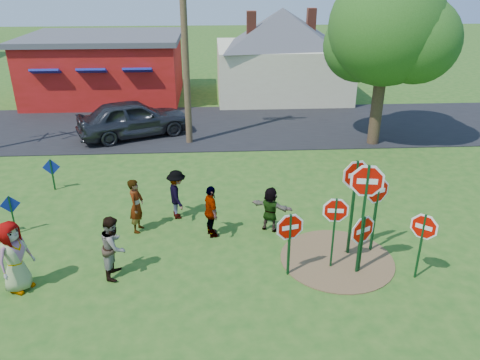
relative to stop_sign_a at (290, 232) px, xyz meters
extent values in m
plane|color=#235217|center=(-3.00, 1.60, -1.32)|extent=(120.00, 120.00, 0.00)
cube|color=black|center=(-3.00, 13.10, -1.30)|extent=(120.00, 7.50, 0.04)
cylinder|color=brown|center=(1.50, 0.60, -1.31)|extent=(3.20, 3.20, 0.03)
cube|color=maroon|center=(-8.50, 19.60, 0.48)|extent=(9.00, 7.00, 3.60)
cube|color=#4C4C51|center=(-8.50, 19.60, 2.43)|extent=(9.40, 7.40, 0.30)
cube|color=navy|center=(-11.00, 16.00, 1.08)|extent=(1.60, 0.78, 0.45)
cube|color=navy|center=(-8.50, 16.00, 1.08)|extent=(1.60, 0.78, 0.45)
cube|color=navy|center=(-6.00, 16.00, 1.08)|extent=(1.60, 0.78, 0.45)
cube|color=beige|center=(2.50, 19.60, 0.28)|extent=(8.00, 7.00, 3.20)
pyramid|color=#4C4C51|center=(2.50, 19.60, 4.08)|extent=(9.40, 9.40, 2.20)
cube|color=brown|center=(0.50, 18.60, 3.28)|extent=(0.55, 0.55, 1.40)
cube|color=brown|center=(4.50, 20.60, 3.28)|extent=(0.55, 0.55, 1.40)
cube|color=#103D1B|center=(0.00, 0.00, -0.41)|extent=(0.07, 0.08, 1.83)
cylinder|color=white|center=(0.00, 0.00, 0.14)|extent=(1.00, 0.26, 1.02)
cylinder|color=#B40901|center=(0.00, 0.00, 0.14)|extent=(0.86, 0.23, 0.88)
cube|color=white|center=(0.00, 0.00, 0.14)|extent=(0.44, 0.11, 0.13)
cube|color=#103D1B|center=(1.89, 0.90, 0.13)|extent=(0.07, 0.09, 2.90)
cylinder|color=white|center=(1.89, 0.90, 1.18)|extent=(1.07, 0.29, 1.09)
cylinder|color=#B40901|center=(1.89, 0.90, 1.18)|extent=(0.92, 0.25, 0.94)
cube|color=white|center=(1.89, 0.90, 1.18)|extent=(0.47, 0.12, 0.14)
cylinder|color=gold|center=(1.89, 0.90, 1.18)|extent=(1.06, 0.28, 1.09)
cube|color=#103D1B|center=(1.88, -0.02, 0.25)|extent=(0.07, 0.09, 3.15)
cylinder|color=white|center=(1.88, -0.02, 1.40)|extent=(1.16, 0.20, 1.17)
cylinder|color=#B40901|center=(1.88, -0.02, 1.40)|extent=(1.00, 0.18, 1.01)
cube|color=white|center=(1.88, -0.02, 1.40)|extent=(0.51, 0.08, 0.15)
cube|color=#103D1B|center=(2.60, 1.02, -0.17)|extent=(0.08, 0.08, 2.29)
cylinder|color=white|center=(2.60, 1.02, 0.61)|extent=(0.94, 0.41, 1.01)
cylinder|color=#B40901|center=(2.60, 1.02, 0.61)|extent=(0.81, 0.35, 0.87)
cube|color=white|center=(2.60, 1.02, 0.61)|extent=(0.41, 0.18, 0.13)
cylinder|color=gold|center=(2.60, 1.02, 0.61)|extent=(0.94, 0.40, 1.01)
cube|color=#103D1B|center=(1.93, 0.01, -0.48)|extent=(0.08, 0.09, 1.68)
cylinder|color=white|center=(1.93, 0.01, -0.03)|extent=(0.96, 0.52, 1.07)
cylinder|color=#B40901|center=(1.93, 0.01, -0.03)|extent=(0.83, 0.45, 0.93)
cube|color=white|center=(1.93, 0.01, -0.03)|extent=(0.42, 0.23, 0.13)
cube|color=#103D1B|center=(3.38, -0.34, -0.37)|extent=(0.08, 0.08, 1.89)
cylinder|color=white|center=(3.38, -0.34, 0.23)|extent=(0.74, 0.62, 0.95)
cylinder|color=#B40901|center=(3.38, -0.34, 0.23)|extent=(0.64, 0.54, 0.82)
cube|color=white|center=(3.38, -0.34, 0.23)|extent=(0.32, 0.27, 0.12)
cylinder|color=gold|center=(3.38, -0.34, 0.23)|extent=(0.74, 0.62, 0.95)
cube|color=#103D1B|center=(1.24, 0.27, -0.27)|extent=(0.06, 0.07, 2.11)
cylinder|color=white|center=(1.24, 0.27, 0.44)|extent=(0.93, 0.14, 0.94)
cylinder|color=#B40901|center=(1.24, 0.27, 0.44)|extent=(0.80, 0.12, 0.81)
cube|color=white|center=(1.24, 0.27, 0.44)|extent=(0.41, 0.06, 0.12)
cube|color=#103D1B|center=(-8.14, 2.63, -0.68)|extent=(0.06, 0.07, 1.29)
cube|color=navy|center=(-8.14, 2.63, -0.31)|extent=(0.56, 0.21, 0.58)
cube|color=#103D1B|center=(-7.88, 5.79, -0.71)|extent=(0.05, 0.06, 1.21)
cube|color=navy|center=(-7.88, 5.79, -0.41)|extent=(0.63, 0.07, 0.63)
imported|color=#394C80|center=(-6.97, -0.21, -0.35)|extent=(0.98, 1.13, 1.94)
imported|color=#1D6C5B|center=(-4.34, 2.59, -0.45)|extent=(0.53, 0.71, 1.75)
imported|color=#9C4D37|center=(-4.61, 0.28, -0.45)|extent=(0.72, 0.89, 1.75)
imported|color=#35343A|center=(-3.15, 3.38, -0.49)|extent=(0.88, 1.20, 1.67)
imported|color=#4B2D61|center=(-2.04, 2.13, -0.49)|extent=(0.68, 1.06, 1.67)
imported|color=#25562D|center=(-0.20, 2.39, -0.59)|extent=(1.39, 1.02, 1.45)
imported|color=#2F3035|center=(-5.77, 11.74, -0.38)|extent=(5.70, 4.05, 1.80)
cylinder|color=#4C3823|center=(-3.05, 10.70, 3.49)|extent=(0.30, 0.30, 9.62)
cylinder|color=#382819|center=(5.60, 10.07, 0.78)|extent=(0.54, 0.54, 4.21)
sphere|color=#1E4712|center=(5.60, 10.07, 3.94)|extent=(4.97, 4.97, 4.97)
sphere|color=#1E4712|center=(6.75, 9.50, 3.46)|extent=(3.63, 3.63, 3.63)
sphere|color=#1E4712|center=(4.74, 10.84, 3.08)|extent=(3.25, 3.25, 3.25)
camera|label=1|loc=(-1.92, -10.39, 6.21)|focal=35.00mm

